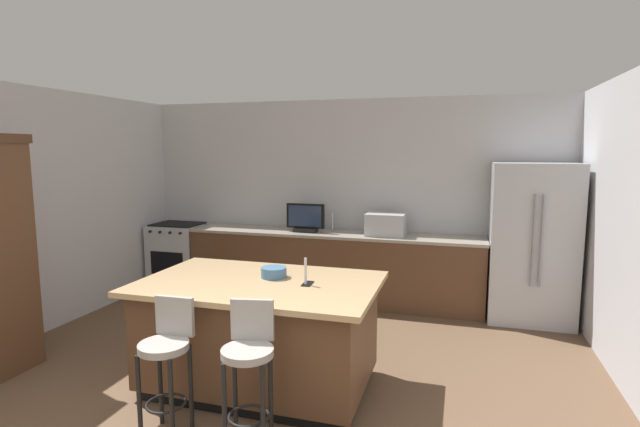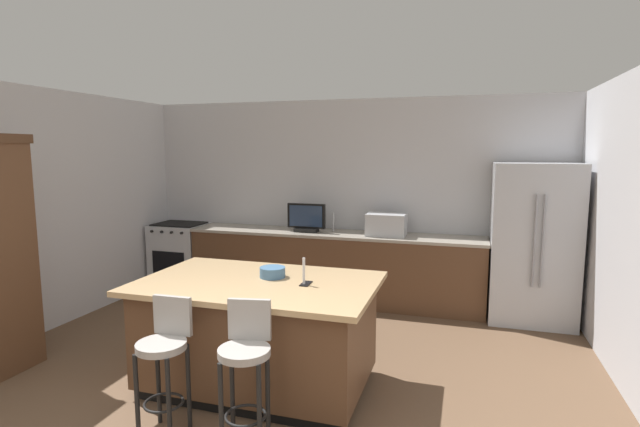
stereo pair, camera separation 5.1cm
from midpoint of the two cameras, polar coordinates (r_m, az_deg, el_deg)
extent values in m
cube|color=#BCBCC1|center=(6.50, 3.54, 1.78)|extent=(6.13, 0.12, 2.63)
cube|color=#BCBCC1|center=(5.98, -30.15, 0.25)|extent=(0.12, 4.94, 2.63)
cube|color=brown|center=(6.32, 1.75, -6.50)|extent=(3.82, 0.60, 0.87)
cube|color=#9E9384|center=(6.22, 1.77, -2.43)|extent=(3.84, 0.62, 0.04)
cube|color=black|center=(4.31, -6.86, -19.06)|extent=(1.70, 0.99, 0.09)
cube|color=brown|center=(4.13, -6.95, -13.71)|extent=(1.78, 1.07, 0.77)
cube|color=tan|center=(4.00, -7.05, -8.26)|extent=(1.94, 1.23, 0.04)
cube|color=#B7BABF|center=(6.01, 24.26, -3.25)|extent=(0.92, 0.70, 1.83)
cylinder|color=gray|center=(5.62, 24.38, -3.02)|extent=(0.02, 0.02, 1.00)
cylinder|color=gray|center=(5.63, 25.18, -3.04)|extent=(0.02, 0.02, 1.00)
cube|color=#B7BABF|center=(7.25, -16.06, -4.82)|extent=(0.72, 0.60, 0.91)
cube|color=black|center=(7.01, -17.41, -5.66)|extent=(0.50, 0.01, 0.33)
cube|color=black|center=(7.16, -16.20, -1.18)|extent=(0.65, 0.50, 0.02)
cylinder|color=black|center=(7.05, -19.20, -2.01)|extent=(0.04, 0.03, 0.04)
cylinder|color=black|center=(6.96, -18.14, -2.09)|extent=(0.04, 0.03, 0.04)
cylinder|color=black|center=(6.87, -17.06, -2.17)|extent=(0.04, 0.03, 0.04)
cylinder|color=black|center=(6.78, -15.95, -2.25)|extent=(0.04, 0.03, 0.04)
cube|color=#B7BABF|center=(6.05, 8.15, -1.29)|extent=(0.48, 0.36, 0.28)
cube|color=black|center=(6.27, -1.40, -1.96)|extent=(0.30, 0.16, 0.05)
cube|color=black|center=(6.24, -1.40, -0.28)|extent=(0.51, 0.05, 0.32)
cube|color=#1E2D47|center=(6.21, -1.48, -0.31)|extent=(0.45, 0.01, 0.27)
cylinder|color=#B2B2B7|center=(6.30, 1.82, -1.04)|extent=(0.02, 0.02, 0.24)
cylinder|color=#B2B2B7|center=(3.82, -1.55, -6.89)|extent=(0.02, 0.02, 0.22)
cylinder|color=gray|center=(3.54, -17.97, -14.75)|extent=(0.34, 0.34, 0.05)
cube|color=gray|center=(3.60, -16.73, -11.52)|extent=(0.29, 0.04, 0.28)
cylinder|color=black|center=(3.66, -20.56, -19.93)|extent=(0.03, 0.03, 0.62)
cylinder|color=black|center=(3.53, -17.13, -20.82)|extent=(0.03, 0.03, 0.62)
cylinder|color=black|center=(3.83, -18.30, -18.48)|extent=(0.03, 0.03, 0.62)
cylinder|color=black|center=(3.71, -14.97, -19.24)|extent=(0.03, 0.03, 0.62)
torus|color=black|center=(3.72, -17.69, -20.65)|extent=(0.28, 0.28, 0.02)
cylinder|color=gray|center=(3.23, -8.55, -16.00)|extent=(0.34, 0.34, 0.05)
cube|color=gray|center=(3.31, -7.94, -12.36)|extent=(0.29, 0.09, 0.28)
cylinder|color=black|center=(3.32, -11.21, -22.25)|extent=(0.03, 0.03, 0.66)
cylinder|color=black|center=(3.26, -6.75, -22.73)|extent=(0.03, 0.03, 0.66)
cylinder|color=black|center=(3.52, -9.96, -20.34)|extent=(0.03, 0.03, 0.66)
cylinder|color=black|center=(3.47, -5.80, -20.73)|extent=(0.03, 0.03, 0.66)
torus|color=black|center=(3.43, -8.40, -22.68)|extent=(0.28, 0.28, 0.02)
cylinder|color=#3F668C|center=(4.08, -5.36, -6.96)|extent=(0.21, 0.21, 0.09)
cube|color=black|center=(3.87, -1.30, -8.34)|extent=(0.07, 0.15, 0.01)
camera|label=1|loc=(0.03, -89.71, 0.04)|focal=26.89mm
camera|label=2|loc=(0.03, 90.29, -0.04)|focal=26.89mm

